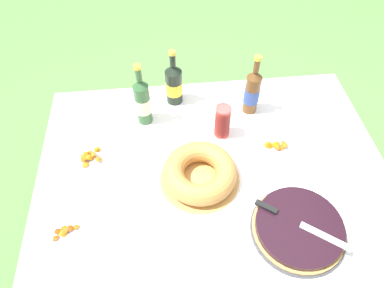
% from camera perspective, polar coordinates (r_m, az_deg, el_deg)
% --- Properties ---
extents(ground_plane, '(16.00, 16.00, 0.00)m').
position_cam_1_polar(ground_plane, '(2.14, 2.65, -15.05)').
color(ground_plane, '#568442').
extents(garden_table, '(1.54, 1.15, 0.70)m').
position_cam_1_polar(garden_table, '(1.58, 3.48, -5.54)').
color(garden_table, brown).
rests_on(garden_table, ground_plane).
extents(tablecloth, '(1.55, 1.16, 0.10)m').
position_cam_1_polar(tablecloth, '(1.54, 3.57, -4.52)').
color(tablecloth, white).
rests_on(tablecloth, garden_table).
extents(berry_tart, '(0.37, 0.37, 0.06)m').
position_cam_1_polar(berry_tart, '(1.41, 17.31, -13.24)').
color(berry_tart, '#38383D').
rests_on(berry_tart, tablecloth).
extents(serving_knife, '(0.31, 0.24, 0.01)m').
position_cam_1_polar(serving_knife, '(1.38, 16.51, -12.11)').
color(serving_knife, silver).
rests_on(serving_knife, berry_tart).
extents(bundt_cake, '(0.35, 0.35, 0.10)m').
position_cam_1_polar(bundt_cake, '(1.45, 1.31, -4.80)').
color(bundt_cake, tan).
rests_on(bundt_cake, tablecloth).
extents(cup_stack, '(0.07, 0.07, 0.18)m').
position_cam_1_polar(cup_stack, '(1.59, 5.10, 3.74)').
color(cup_stack, '#E04C47').
rests_on(cup_stack, tablecloth).
extents(cider_bottle_green, '(0.08, 0.08, 0.34)m').
position_cam_1_polar(cider_bottle_green, '(1.64, -8.25, 7.07)').
color(cider_bottle_green, '#2D562D').
rests_on(cider_bottle_green, tablecloth).
extents(cider_bottle_amber, '(0.08, 0.08, 0.33)m').
position_cam_1_polar(cider_bottle_amber, '(1.70, 10.00, 8.63)').
color(cider_bottle_amber, brown).
rests_on(cider_bottle_amber, tablecloth).
extents(juice_bottle_red, '(0.09, 0.09, 0.31)m').
position_cam_1_polar(juice_bottle_red, '(1.74, -3.04, 9.97)').
color(juice_bottle_red, black).
rests_on(juice_bottle_red, tablecloth).
extents(snack_plate_near, '(0.19, 0.19, 0.05)m').
position_cam_1_polar(snack_plate_near, '(1.63, 13.71, -0.29)').
color(snack_plate_near, white).
rests_on(snack_plate_near, tablecloth).
extents(snack_plate_left, '(0.21, 0.21, 0.06)m').
position_cam_1_polar(snack_plate_left, '(1.61, -16.09, -2.00)').
color(snack_plate_left, white).
rests_on(snack_plate_left, tablecloth).
extents(snack_plate_right, '(0.20, 0.20, 0.04)m').
position_cam_1_polar(snack_plate_right, '(1.45, -20.51, -13.55)').
color(snack_plate_right, white).
rests_on(snack_plate_right, tablecloth).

